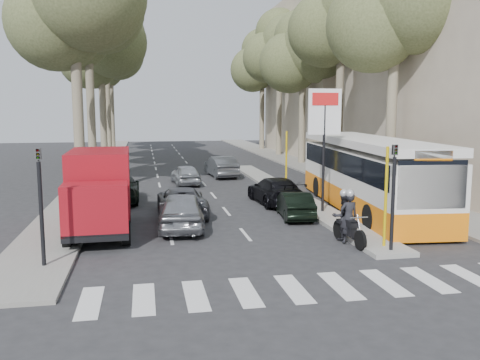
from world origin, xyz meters
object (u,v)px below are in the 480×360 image
at_px(red_truck, 100,190).
at_px(motorcycle, 346,218).
at_px(city_bus, 367,172).
at_px(dark_hatchback, 294,205).
at_px(silver_hatchback, 182,210).

relative_size(red_truck, motorcycle, 2.56).
bearing_deg(motorcycle, red_truck, 154.91).
height_order(red_truck, motorcycle, red_truck).
bearing_deg(city_bus, motorcycle, -115.75).
xyz_separation_m(dark_hatchback, motorcycle, (0.58, -4.36, 0.31)).
relative_size(dark_hatchback, motorcycle, 1.53).
distance_m(dark_hatchback, red_truck, 8.26).
distance_m(silver_hatchback, motorcycle, 6.42).
height_order(silver_hatchback, motorcycle, motorcycle).
xyz_separation_m(silver_hatchback, city_bus, (8.84, 2.31, 1.05)).
bearing_deg(motorcycle, silver_hatchback, 145.39).
bearing_deg(dark_hatchback, motorcycle, 103.54).
distance_m(dark_hatchback, motorcycle, 4.41).
bearing_deg(city_bus, red_truck, -164.09).
relative_size(red_truck, city_bus, 0.45).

